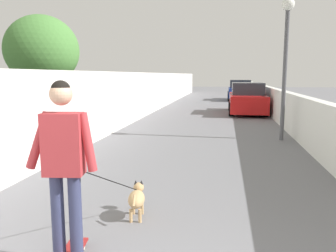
% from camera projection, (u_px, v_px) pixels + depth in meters
% --- Properties ---
extents(ground_plane, '(80.00, 80.00, 0.00)m').
position_uv_depth(ground_plane, '(208.00, 116.00, 15.79)').
color(ground_plane, slate).
extents(wall_left, '(48.00, 0.30, 2.03)m').
position_uv_depth(wall_left, '(133.00, 97.00, 14.19)').
color(wall_left, silver).
rests_on(wall_left, ground).
extents(fence_right, '(48.00, 0.30, 1.31)m').
position_uv_depth(fence_right, '(283.00, 107.00, 13.24)').
color(fence_right, silver).
rests_on(fence_right, ground).
extents(tree_left_near, '(2.12, 2.12, 3.63)m').
position_uv_depth(tree_left_near, '(42.00, 52.00, 9.81)').
color(tree_left_near, brown).
rests_on(tree_left_near, ground).
extents(lamp_post, '(0.36, 0.36, 4.07)m').
position_uv_depth(lamp_post, '(286.00, 44.00, 9.66)').
color(lamp_post, '#4C4C51').
rests_on(lamp_post, ground).
extents(person_skateboarder, '(0.27, 0.72, 1.79)m').
position_uv_depth(person_skateboarder, '(64.00, 156.00, 3.31)').
color(person_skateboarder, '#333859').
rests_on(person_skateboarder, skateboard).
extents(dog, '(1.55, 0.55, 1.06)m').
position_uv_depth(dog, '(137.00, 198.00, 4.58)').
color(dog, tan).
rests_on(dog, ground).
extents(car_near, '(4.39, 1.80, 1.54)m').
position_uv_depth(car_near, '(247.00, 99.00, 16.96)').
color(car_near, '#B71414').
rests_on(car_near, ground).
extents(car_far, '(4.00, 1.80, 1.54)m').
position_uv_depth(car_far, '(240.00, 91.00, 25.73)').
color(car_far, navy).
rests_on(car_far, ground).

